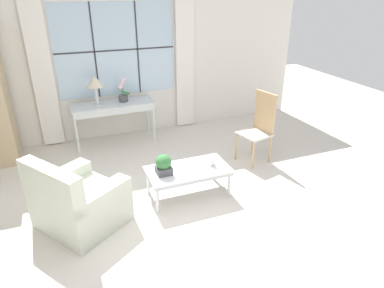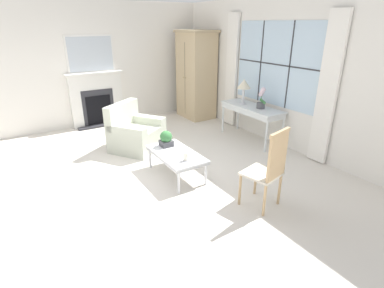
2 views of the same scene
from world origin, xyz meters
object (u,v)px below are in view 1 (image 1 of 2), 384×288
armchair_upholstered (79,203)px  console_table (113,108)px  coffee_table (188,172)px  pillar_candle (212,161)px  side_chair_wooden (260,124)px  table_lamp (95,83)px  potted_plant_small (164,165)px  potted_orchid (123,92)px

armchair_upholstered → console_table: bearing=70.2°
coffee_table → pillar_candle: (0.34, -0.02, 0.10)m
console_table → pillar_candle: size_ratio=10.24×
armchair_upholstered → coffee_table: (1.42, 0.12, 0.07)m
console_table → side_chair_wooden: (2.03, -1.56, -0.02)m
console_table → table_lamp: bearing=-172.8°
armchair_upholstered → coffee_table: 1.42m
table_lamp → pillar_candle: size_ratio=3.74×
side_chair_wooden → pillar_candle: (-1.09, -0.60, -0.15)m
console_table → potted_plant_small: (0.27, -2.14, -0.11)m
armchair_upholstered → coffee_table: armchair_upholstered is taller
table_lamp → potted_plant_small: 2.25m
potted_orchid → armchair_upholstered: bearing=-113.8°
armchair_upholstered → side_chair_wooden: bearing=13.8°
console_table → coffee_table: (0.60, -2.14, -0.28)m
table_lamp → potted_plant_small: size_ratio=1.96×
side_chair_wooden → coffee_table: (-1.43, -0.58, -0.26)m
coffee_table → console_table: bearing=105.8°
potted_orchid → side_chair_wooden: (1.83, -1.59, -0.28)m
potted_orchid → armchair_upholstered: size_ratio=0.35×
console_table → potted_orchid: bearing=11.1°
table_lamp → side_chair_wooden: 2.79m
potted_orchid → table_lamp: bearing=-171.1°
coffee_table → side_chair_wooden: bearing=22.1°
side_chair_wooden → potted_plant_small: bearing=-161.8°
armchair_upholstered → potted_plant_small: armchair_upholstered is taller
armchair_upholstered → side_chair_wooden: size_ratio=1.07×
armchair_upholstered → side_chair_wooden: (2.84, 0.70, 0.33)m
side_chair_wooden → coffee_table: side_chair_wooden is taller
potted_orchid → pillar_candle: 2.35m
console_table → potted_plant_small: 2.16m
armchair_upholstered → potted_plant_small: 1.11m
table_lamp → side_chair_wooden: (2.29, -1.52, -0.50)m
armchair_upholstered → potted_plant_small: size_ratio=4.52×
side_chair_wooden → potted_plant_small: (-1.76, -0.58, -0.08)m
potted_orchid → armchair_upholstered: potted_orchid is taller
table_lamp → potted_orchid: table_lamp is taller
table_lamp → side_chair_wooden: table_lamp is taller
console_table → side_chair_wooden: side_chair_wooden is taller
armchair_upholstered → potted_orchid: bearing=66.2°
armchair_upholstered → potted_plant_small: bearing=6.2°
coffee_table → table_lamp: bearing=112.2°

